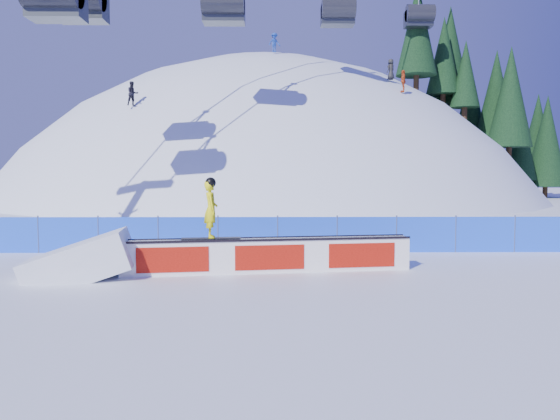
{
  "coord_description": "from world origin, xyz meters",
  "views": [
    {
      "loc": [
        0.88,
        -13.69,
        2.71
      ],
      "look_at": [
        1.06,
        2.79,
        1.55
      ],
      "focal_mm": 35.0,
      "sensor_mm": 36.0,
      "label": 1
    }
  ],
  "objects": [
    {
      "name": "safety_fence",
      "position": [
        0.0,
        4.5,
        0.6
      ],
      "size": [
        22.05,
        0.05,
        1.3
      ],
      "color": "blue",
      "rests_on": "ground"
    },
    {
      "name": "rail_box",
      "position": [
        0.73,
        0.91,
        0.46
      ],
      "size": [
        7.8,
        1.64,
        0.94
      ],
      "rotation": [
        0.0,
        0.0,
        0.14
      ],
      "color": "white",
      "rests_on": "ground"
    },
    {
      "name": "snow_ramp",
      "position": [
        -4.09,
        0.22,
        0.0
      ],
      "size": [
        2.95,
        2.08,
        1.71
      ],
      "primitive_type": null,
      "rotation": [
        0.0,
        -0.31,
        0.14
      ],
      "color": "white",
      "rests_on": "ground"
    },
    {
      "name": "snowboarder",
      "position": [
        -0.79,
        0.69,
        1.74
      ],
      "size": [
        1.58,
        0.61,
        1.63
      ],
      "rotation": [
        0.0,
        0.0,
        1.77
      ],
      "color": "black",
      "rests_on": "rail_box"
    },
    {
      "name": "distant_skiers",
      "position": [
        2.38,
        29.84,
        10.94
      ],
      "size": [
        20.34,
        10.8,
        7.41
      ],
      "color": "black",
      "rests_on": "ground"
    },
    {
      "name": "snow_hill",
      "position": [
        0.0,
        42.0,
        -18.0
      ],
      "size": [
        64.0,
        64.0,
        64.0
      ],
      "color": "white",
      "rests_on": "ground"
    },
    {
      "name": "ground",
      "position": [
        0.0,
        0.0,
        0.0
      ],
      "size": [
        160.0,
        160.0,
        0.0
      ],
      "primitive_type": "plane",
      "color": "white",
      "rests_on": "ground"
    },
    {
      "name": "treeline",
      "position": [
        21.17,
        39.87,
        11.37
      ],
      "size": [
        21.76,
        9.52,
        22.34
      ],
      "color": "#342115",
      "rests_on": "ground"
    }
  ]
}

